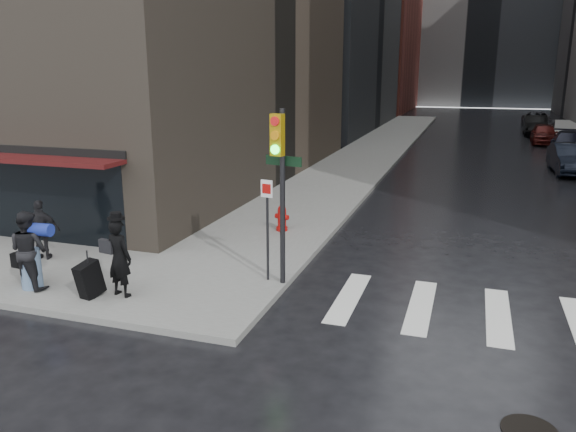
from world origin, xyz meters
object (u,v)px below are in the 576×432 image
Objects in this scene: man_greycoat at (41,230)px; parked_car_6 at (538,120)px; man_jeans at (29,250)px; traffic_light at (279,174)px; parked_car_2 at (570,159)px; parked_car_5 at (535,125)px; fire_hydrant at (282,219)px; man_overcoat at (113,261)px; parked_car_3 at (570,144)px; parked_car_4 at (544,134)px.

parked_car_6 is (15.95, 43.45, -0.25)m from man_greycoat.
traffic_light reaches higher than man_jeans.
traffic_light is 44.25m from parked_car_6.
parked_car_5 is at bearing 87.71° from parked_car_2.
parked_car_2 is at bearing -93.50° from parked_car_6.
man_jeans reaches higher than parked_car_2.
man_overcoat is at bearing -106.67° from fire_hydrant.
man_greycoat is (-1.19, 1.74, -0.12)m from man_jeans.
parked_car_6 is at bearing -132.65° from man_greycoat.
man_jeans is (-2.09, -0.18, 0.10)m from man_overcoat.
traffic_light reaches higher than parked_car_3.
man_overcoat is 0.47× the size of parked_car_4.
fire_hydrant is 0.16× the size of parked_car_3.
traffic_light reaches higher than parked_car_5.
parked_car_3 is at bearing -91.51° from parked_car_6.
traffic_light is 21.00m from parked_car_2.
man_overcoat is at bearing -107.53° from parked_car_6.
parked_car_4 is at bearing 87.53° from parked_car_2.
parked_car_2 is at bearing -91.95° from parked_car_3.
traffic_light is at bearing -101.71° from parked_car_5.
man_overcoat is 3.64m from man_greycoat.
man_jeans reaches higher than parked_car_6.
parked_car_4 reaches higher than fire_hydrant.
man_overcoat is at bearing -109.74° from parked_car_3.
parked_car_2 is at bearing -87.61° from parked_car_4.
parked_car_5 is (14.01, 39.14, -0.30)m from man_jeans.
traffic_light is at bearing -103.24° from parked_car_4.
fire_hydrant is (-1.40, 4.28, -2.25)m from traffic_light.
man_greycoat is 24.56m from parked_car_2.
man_greycoat reaches higher than parked_car_6.
parked_car_3 is 1.25× the size of parked_car_4.
parked_car_6 is at bearing -101.75° from man_jeans.
parked_car_2 is 12.09m from parked_car_4.
man_overcoat reaches higher than parked_car_5.
man_overcoat is 1.22× the size of man_greycoat.
man_overcoat reaches higher than parked_car_3.
fire_hydrant is 34.37m from parked_car_5.
man_jeans is 30.86m from parked_car_3.
parked_car_4 is (8.74, 31.09, -2.06)m from traffic_light.
man_jeans is 0.45× the size of traffic_light.
fire_hydrant is (5.12, 4.55, -0.44)m from man_greycoat.
parked_car_5 reaches higher than parked_car_4.
parked_car_2 is 24.20m from parked_car_6.
parked_car_5 reaches higher than parked_car_3.
traffic_light is (5.32, 2.00, 1.70)m from man_jeans.
parked_car_2 is at bearing -88.42° from parked_car_5.
traffic_light reaches higher than man_overcoat.
parked_car_4 is at bearing 69.29° from fire_hydrant.
traffic_light is at bearing -71.94° from fire_hydrant.
parked_car_3 is (12.76, 26.87, -0.22)m from man_overcoat.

